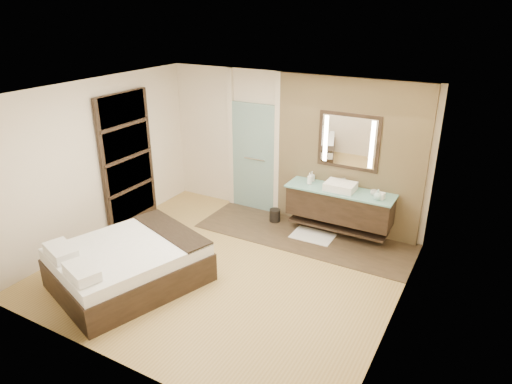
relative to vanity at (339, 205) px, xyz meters
The scene contains 15 objects.
floor 2.29m from the vanity, 119.83° to the right, with size 5.00×5.00×0.00m, color olive.
tile_strip 0.83m from the vanity, 147.54° to the right, with size 3.80×1.30×0.01m, color #33271C.
stone_wall 0.82m from the vanity, 90.00° to the left, with size 2.60×0.08×2.70m, color tan.
vanity is the anchor object (origin of this frame).
mirror_unit 1.10m from the vanity, 90.00° to the left, with size 1.06×0.04×0.96m.
frosted_door 1.95m from the vanity, behind, with size 1.10×0.12×2.70m.
shoji_partition 3.82m from the vanity, 159.50° to the right, with size 0.06×1.20×2.40m.
bed 3.61m from the vanity, 126.36° to the right, with size 2.12×2.37×0.76m.
bath_mat 0.72m from the vanity, 141.14° to the right, with size 0.72×0.50×0.02m, color white.
waste_bin 1.29m from the vanity, behind, with size 0.20×0.20×0.25m, color black.
tissue_box 0.77m from the vanity, ahead, with size 0.12×0.12×0.10m, color silver.
soap_bottle_a 0.68m from the vanity, behind, with size 0.08×0.08×0.21m, color white.
soap_bottle_b 0.70m from the vanity, 167.31° to the left, with size 0.08×0.08×0.18m, color #B2B2B2.
soap_bottle_c 0.77m from the vanity, ahead, with size 0.13×0.13×0.17m, color silver.
cup 0.65m from the vanity, ahead, with size 0.11×0.11×0.09m, color silver.
Camera 1 is at (3.32, -5.03, 3.80)m, focal length 32.00 mm.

